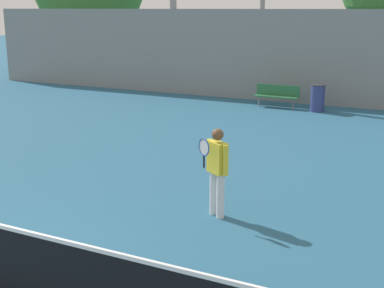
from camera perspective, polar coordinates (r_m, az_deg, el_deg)
The scene contains 4 objects.
tennis_player at distance 9.30m, azimuth 2.67°, elevation -2.51°, with size 0.54×0.51×1.59m.
bench_courtside_near at distance 20.10m, azimuth 9.05°, elevation 5.31°, with size 1.64×0.40×0.82m.
trash_bin at distance 19.52m, azimuth 13.25°, elevation 4.80°, with size 0.52×0.52×0.97m.
back_fence at distance 21.02m, azimuth 10.81°, elevation 9.12°, with size 29.68×0.06×3.55m.
Camera 1 is at (5.83, -4.46, 3.59)m, focal length 50.00 mm.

